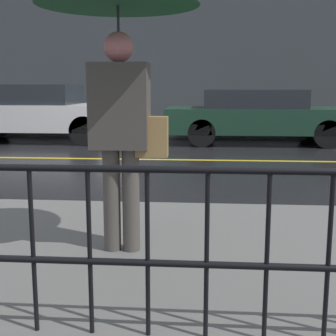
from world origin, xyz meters
TOP-DOWN VIEW (x-y plane):
  - ground_plane at (0.00, 0.00)m, footprint 80.00×80.00m
  - sidewalk_far at (0.00, 4.83)m, footprint 28.00×1.85m
  - lane_marking at (0.00, 0.00)m, footprint 25.20×0.12m
  - building_storefront at (0.00, 5.91)m, footprint 28.00×0.30m
  - pedestrian at (1.69, -5.44)m, footprint 1.18×1.18m
  - car_white at (-2.07, 2.85)m, footprint 4.71×1.87m
  - car_dark_green at (3.62, 2.85)m, footprint 4.63×1.88m

SIDE VIEW (x-z plane):
  - ground_plane at x=0.00m, z-range 0.00..0.00m
  - lane_marking at x=0.00m, z-range 0.00..0.01m
  - sidewalk_far at x=0.00m, z-range 0.00..0.14m
  - car_dark_green at x=3.62m, z-range 0.03..1.35m
  - car_white at x=-2.07m, z-range 0.03..1.47m
  - pedestrian at x=1.69m, z-range 0.81..2.90m
  - building_storefront at x=0.00m, z-range 0.00..6.16m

